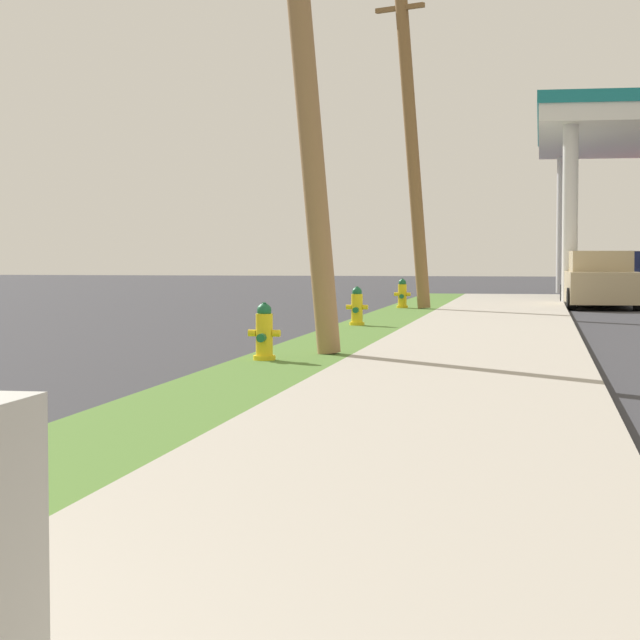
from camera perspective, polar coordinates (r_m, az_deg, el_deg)
The scene contains 6 objects.
fire_hydrant_second at distance 15.90m, azimuth -2.60°, elevation -0.70°, with size 0.42×0.38×0.74m.
fire_hydrant_third at distance 23.66m, azimuth 1.72°, elevation 0.54°, with size 0.42×0.37×0.74m.
fire_hydrant_fourth at distance 31.34m, azimuth 3.83°, elevation 1.16°, with size 0.42×0.37×0.74m.
utility_pole_background at distance 31.21m, azimuth 4.27°, elevation 8.20°, with size 1.55×0.89×8.17m.
car_navy_by_near_pump at distance 45.35m, azimuth 14.25°, elevation 2.01°, with size 2.17×4.60×1.57m.
car_tan_by_far_pump at distance 34.77m, azimuth 12.82°, elevation 1.73°, with size 2.07×4.56×1.57m.
Camera 1 is at (3.91, -2.67, 1.49)m, focal length 69.09 mm.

